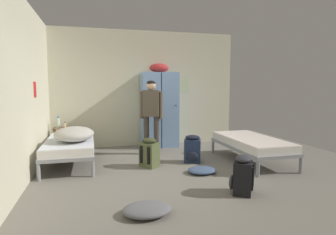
{
  "coord_description": "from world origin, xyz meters",
  "views": [
    {
      "loc": [
        -1.29,
        -4.65,
        1.5
      ],
      "look_at": [
        0.0,
        0.25,
        0.95
      ],
      "focal_mm": 30.4,
      "sensor_mm": 36.0,
      "label": 1
    }
  ],
  "objects": [
    {
      "name": "backpack_black",
      "position": [
        0.7,
        -1.17,
        0.26
      ],
      "size": [
        0.41,
        0.41,
        0.55
      ],
      "color": "black",
      "rests_on": "ground_plane"
    },
    {
      "name": "backpack_navy",
      "position": [
        0.59,
        0.58,
        0.26
      ],
      "size": [
        0.39,
        0.4,
        0.55
      ],
      "color": "navy",
      "rests_on": "ground_plane"
    },
    {
      "name": "backpack_olive",
      "position": [
        -0.29,
        0.49,
        0.26
      ],
      "size": [
        0.42,
        0.41,
        0.55
      ],
      "color": "#566038",
      "rests_on": "ground_plane"
    },
    {
      "name": "bedding_heap",
      "position": [
        -1.65,
        0.85,
        0.63
      ],
      "size": [
        0.72,
        0.86,
        0.27
      ],
      "color": "#B7B2A8",
      "rests_on": "bed_left_rear"
    },
    {
      "name": "room_backdrop",
      "position": [
        -1.2,
        1.23,
        1.45
      ],
      "size": [
        4.72,
        5.1,
        2.9
      ],
      "color": "beige",
      "rests_on": "ground_plane"
    },
    {
      "name": "lotion_bottle",
      "position": [
        -1.93,
        2.17,
        0.63
      ],
      "size": [
        0.05,
        0.05,
        0.14
      ],
      "color": "beige",
      "rests_on": "shelf_unit"
    },
    {
      "name": "water_bottle",
      "position": [
        -2.08,
        2.23,
        0.69
      ],
      "size": [
        0.08,
        0.08,
        0.26
      ],
      "color": "silver",
      "rests_on": "shelf_unit"
    },
    {
      "name": "clothes_pile_grey",
      "position": [
        -0.72,
        -1.5,
        0.07
      ],
      "size": [
        0.58,
        0.46,
        0.13
      ],
      "color": "slate",
      "rests_on": "ground_plane"
    },
    {
      "name": "person_traveler",
      "position": [
        -0.06,
        1.49,
        0.99
      ],
      "size": [
        0.48,
        0.33,
        1.64
      ],
      "color": "#3D3833",
      "rests_on": "ground_plane"
    },
    {
      "name": "bed_right",
      "position": [
        1.75,
        0.34,
        0.38
      ],
      "size": [
        0.9,
        1.9,
        0.49
      ],
      "color": "gray",
      "rests_on": "ground_plane"
    },
    {
      "name": "shelf_unit",
      "position": [
        -2.0,
        2.21,
        0.35
      ],
      "size": [
        0.38,
        0.3,
        0.57
      ],
      "color": "brown",
      "rests_on": "ground_plane"
    },
    {
      "name": "bed_left_rear",
      "position": [
        -1.75,
        1.06,
        0.38
      ],
      "size": [
        0.9,
        1.9,
        0.49
      ],
      "color": "gray",
      "rests_on": "ground_plane"
    },
    {
      "name": "ground_plane",
      "position": [
        0.0,
        0.0,
        0.0
      ],
      "size": [
        8.06,
        8.06,
        0.0
      ],
      "primitive_type": "plane",
      "color": "slate"
    },
    {
      "name": "locker_bank",
      "position": [
        0.3,
        2.24,
        0.97
      ],
      "size": [
        0.9,
        0.55,
        2.07
      ],
      "color": "#7A9ECC",
      "rests_on": "ground_plane"
    },
    {
      "name": "clothes_pile_denim",
      "position": [
        0.51,
        -0.14,
        0.05
      ],
      "size": [
        0.5,
        0.43,
        0.1
      ],
      "color": "#42567A",
      "rests_on": "ground_plane"
    }
  ]
}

